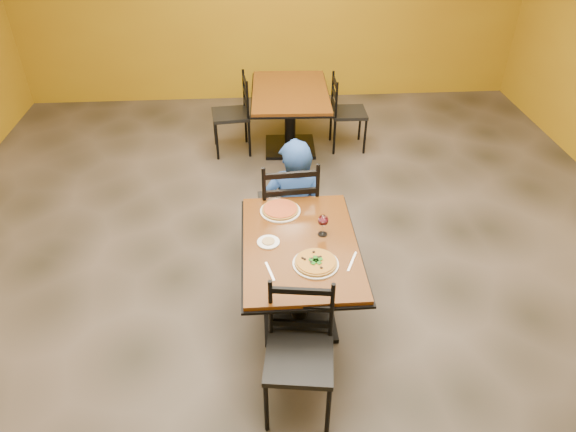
{
  "coord_description": "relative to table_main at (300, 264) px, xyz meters",
  "views": [
    {
      "loc": [
        -0.28,
        -3.32,
        3.0
      ],
      "look_at": [
        -0.07,
        -0.3,
        0.85
      ],
      "focal_mm": 32.02,
      "sensor_mm": 36.0,
      "label": 1
    }
  ],
  "objects": [
    {
      "name": "pizza_main",
      "position": [
        0.08,
        -0.23,
        0.21
      ],
      "size": [
        0.28,
        0.28,
        0.02
      ],
      "primitive_type": "cylinder",
      "color": "maroon",
      "rests_on": "plate_main"
    },
    {
      "name": "pizza_far",
      "position": [
        -0.12,
        0.4,
        0.21
      ],
      "size": [
        0.28,
        0.28,
        0.02
      ],
      "primitive_type": "cylinder",
      "color": "#CD6B27",
      "rests_on": "plate_far"
    },
    {
      "name": "diner",
      "position": [
        0.03,
        0.92,
        -0.01
      ],
      "size": [
        0.59,
        0.41,
        1.1
      ],
      "primitive_type": "imported",
      "rotation": [
        0.0,
        0.0,
        3.07
      ],
      "color": "navy",
      "rests_on": "floor"
    },
    {
      "name": "fork",
      "position": [
        -0.23,
        -0.28,
        0.2
      ],
      "size": [
        0.06,
        0.19,
        0.0
      ],
      "primitive_type": "cube",
      "rotation": [
        0.0,
        0.0,
        0.25
      ],
      "color": "silver",
      "rests_on": "table_main"
    },
    {
      "name": "wine_glass",
      "position": [
        0.17,
        0.1,
        0.28
      ],
      "size": [
        0.08,
        0.08,
        0.18
      ],
      "primitive_type": null,
      "color": "white",
      "rests_on": "table_main"
    },
    {
      "name": "dip",
      "position": [
        -0.22,
        0.03,
        0.21
      ],
      "size": [
        0.09,
        0.09,
        0.01
      ],
      "primitive_type": "cylinder",
      "color": "tan",
      "rests_on": "side_plate"
    },
    {
      "name": "plate_main",
      "position": [
        0.08,
        -0.23,
        0.2
      ],
      "size": [
        0.31,
        0.31,
        0.01
      ],
      "primitive_type": "cylinder",
      "color": "white",
      "rests_on": "table_main"
    },
    {
      "name": "side_plate",
      "position": [
        -0.22,
        0.03,
        0.2
      ],
      "size": [
        0.16,
        0.16,
        0.01
      ],
      "primitive_type": "cylinder",
      "color": "white",
      "rests_on": "table_main"
    },
    {
      "name": "knife",
      "position": [
        0.33,
        -0.22,
        0.2
      ],
      "size": [
        0.1,
        0.2,
        0.0
      ],
      "primitive_type": "cube",
      "rotation": [
        0.0,
        0.0,
        -0.43
      ],
      "color": "silver",
      "rests_on": "table_main"
    },
    {
      "name": "chair_main_far",
      "position": [
        -0.04,
        0.8,
        -0.04
      ],
      "size": [
        0.5,
        0.5,
        1.04
      ],
      "primitive_type": null,
      "rotation": [
        0.0,
        0.0,
        3.21
      ],
      "color": "black",
      "rests_on": "floor"
    },
    {
      "name": "table_second",
      "position": [
        0.14,
        2.84,
        0.0
      ],
      "size": [
        0.95,
        1.36,
        0.75
      ],
      "rotation": [
        0.0,
        0.0,
        -0.04
      ],
      "color": "#5E310E",
      "rests_on": "floor"
    },
    {
      "name": "chair_main_near",
      "position": [
        -0.07,
        -0.77,
        -0.1
      ],
      "size": [
        0.47,
        0.47,
        0.92
      ],
      "primitive_type": null,
      "rotation": [
        0.0,
        0.0,
        -0.14
      ],
      "color": "black",
      "rests_on": "floor"
    },
    {
      "name": "chair_second_right",
      "position": [
        0.84,
        2.84,
        -0.11
      ],
      "size": [
        0.41,
        0.41,
        0.9
      ],
      "primitive_type": null,
      "rotation": [
        0.0,
        0.0,
        1.55
      ],
      "color": "black",
      "rests_on": "floor"
    },
    {
      "name": "floor",
      "position": [
        0.0,
        0.5,
        -0.56
      ],
      "size": [
        7.0,
        8.0,
        0.01
      ],
      "primitive_type": "cube",
      "color": "black",
      "rests_on": "ground"
    },
    {
      "name": "plate_far",
      "position": [
        -0.12,
        0.4,
        0.2
      ],
      "size": [
        0.31,
        0.31,
        0.01
      ],
      "primitive_type": "cylinder",
      "color": "white",
      "rests_on": "table_main"
    },
    {
      "name": "table_main",
      "position": [
        0.0,
        0.0,
        0.0
      ],
      "size": [
        0.83,
        1.23,
        0.75
      ],
      "color": "#5E310E",
      "rests_on": "floor"
    },
    {
      "name": "chair_second_left",
      "position": [
        -0.57,
        2.84,
        -0.09
      ],
      "size": [
        0.47,
        0.47,
        0.94
      ],
      "primitive_type": null,
      "rotation": [
        0.0,
        0.0,
        -1.46
      ],
      "color": "black",
      "rests_on": "floor"
    }
  ]
}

